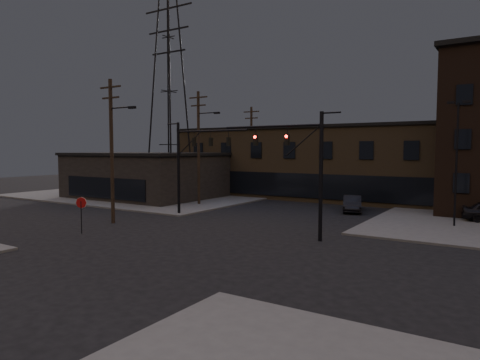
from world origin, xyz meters
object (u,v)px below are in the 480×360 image
traffic_signal_far (190,157)px  parked_car_lot_b (478,202)px  traffic_signal_near (304,161)px  stop_sign (81,206)px  car_crossing (352,204)px

traffic_signal_far → parked_car_lot_b: (20.57, 16.48, -4.18)m
traffic_signal_near → traffic_signal_far: size_ratio=1.00×
stop_sign → car_crossing: stop_sign is taller
traffic_signal_far → stop_sign: 10.55m
traffic_signal_far → car_crossing: traffic_signal_far is taller
car_crossing → traffic_signal_near: bearing=-102.7°
stop_sign → traffic_signal_far: bearing=82.7°
traffic_signal_near → car_crossing: 14.09m
traffic_signal_near → stop_sign: traffic_signal_near is taller
car_crossing → parked_car_lot_b: bearing=16.6°
traffic_signal_near → parked_car_lot_b: traffic_signal_near is taller
traffic_signal_far → parked_car_lot_b: bearing=38.7°
parked_car_lot_b → car_crossing: bearing=129.4°
traffic_signal_near → traffic_signal_far: bearing=163.8°
stop_sign → parked_car_lot_b: 34.34m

